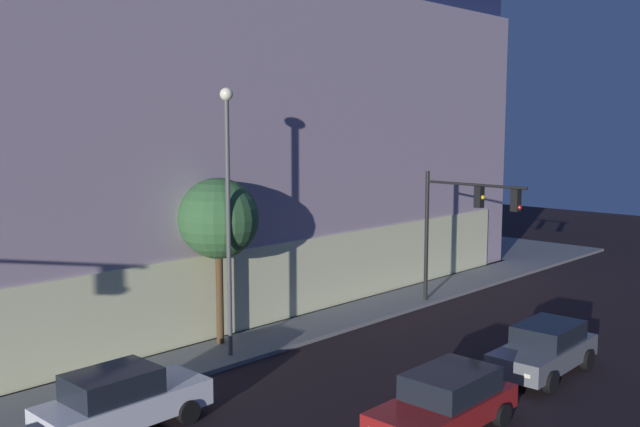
# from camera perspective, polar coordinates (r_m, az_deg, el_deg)

# --- Properties ---
(modern_building) EXTENTS (35.88, 29.92, 16.99)m
(modern_building) POSITION_cam_1_polar(r_m,az_deg,el_deg) (40.53, -17.69, 7.26)
(modern_building) COLOR #4C4C51
(modern_building) RESTS_ON ground
(traffic_light_far_corner) EXTENTS (0.53, 5.09, 5.89)m
(traffic_light_far_corner) POSITION_cam_1_polar(r_m,az_deg,el_deg) (31.17, 11.36, 0.05)
(traffic_light_far_corner) COLOR black
(traffic_light_far_corner) RESTS_ON sidewalk_corner
(street_lamp_sidewalk) EXTENTS (0.44, 0.44, 9.17)m
(street_lamp_sidewalk) POSITION_cam_1_polar(r_m,az_deg,el_deg) (24.25, -7.38, 1.63)
(street_lamp_sidewalk) COLOR #4C4C4C
(street_lamp_sidewalk) RESTS_ON sidewalk_corner
(sidewalk_tree) EXTENTS (2.92, 2.92, 6.07)m
(sidewalk_tree) POSITION_cam_1_polar(r_m,az_deg,el_deg) (25.78, -8.14, -0.44)
(sidewalk_tree) COLOR #4E361E
(sidewalk_tree) RESTS_ON sidewalk_corner
(car_white) EXTENTS (4.59, 2.04, 1.73)m
(car_white) POSITION_cam_1_polar(r_m,az_deg,el_deg) (20.11, -15.63, -14.20)
(car_white) COLOR silver
(car_white) RESTS_ON ground
(car_red) EXTENTS (4.58, 2.16, 1.61)m
(car_red) POSITION_cam_1_polar(r_m,az_deg,el_deg) (19.74, 10.02, -14.58)
(car_red) COLOR maroon
(car_red) RESTS_ON ground
(car_grey) EXTENTS (4.58, 2.14, 1.64)m
(car_grey) POSITION_cam_1_polar(r_m,az_deg,el_deg) (24.69, 17.54, -10.27)
(car_grey) COLOR slate
(car_grey) RESTS_ON ground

